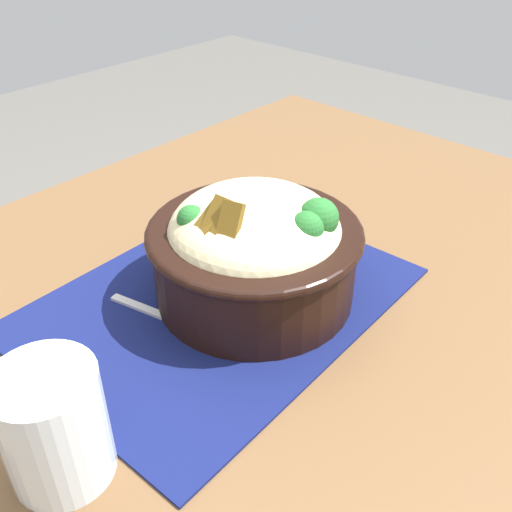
{
  "coord_description": "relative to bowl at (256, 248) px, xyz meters",
  "views": [
    {
      "loc": [
        0.34,
        0.34,
        1.12
      ],
      "look_at": [
        -0.02,
        0.0,
        0.79
      ],
      "focal_mm": 40.85,
      "sensor_mm": 36.0,
      "label": 1
    }
  ],
  "objects": [
    {
      "name": "table",
      "position": [
        0.02,
        -0.0,
        -0.14
      ],
      "size": [
        1.11,
        0.77,
        0.73
      ],
      "color": "brown",
      "rests_on": "ground_plane"
    },
    {
      "name": "fork",
      "position": [
        0.09,
        -0.04,
        -0.06
      ],
      "size": [
        0.05,
        0.13,
        0.0
      ],
      "color": "#B4B4B4",
      "rests_on": "placemat"
    },
    {
      "name": "bowl",
      "position": [
        0.0,
        0.0,
        0.0
      ],
      "size": [
        0.25,
        0.25,
        0.14
      ],
      "color": "black",
      "rests_on": "placemat"
    },
    {
      "name": "placemat",
      "position": [
        0.03,
        -0.03,
        -0.06
      ],
      "size": [
        0.4,
        0.31,
        0.0
      ],
      "primitive_type": "cube",
      "rotation": [
        0.0,
        0.0,
        0.04
      ],
      "color": "#11194C",
      "rests_on": "table"
    },
    {
      "name": "drinking_glass",
      "position": [
        0.26,
        0.04,
        -0.02
      ],
      "size": [
        0.08,
        0.08,
        0.1
      ],
      "color": "silver",
      "rests_on": "table"
    }
  ]
}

